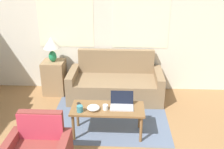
# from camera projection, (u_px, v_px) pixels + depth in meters

# --- Properties ---
(wall_back) EXTENTS (6.90, 0.06, 2.60)m
(wall_back) POSITION_uv_depth(u_px,v_px,m) (107.00, 27.00, 5.16)
(wall_back) COLOR silver
(wall_back) RESTS_ON ground_plane
(rug) EXTENTS (1.98, 1.83, 0.01)m
(rug) POSITION_uv_depth(u_px,v_px,m) (110.00, 113.00, 4.64)
(rug) COLOR slate
(rug) RESTS_ON ground_plane
(couch) EXTENTS (1.80, 0.83, 0.89)m
(couch) POSITION_uv_depth(u_px,v_px,m) (115.00, 84.00, 5.16)
(couch) COLOR #846B4C
(couch) RESTS_ON ground_plane
(side_table) EXTENTS (0.43, 0.43, 0.68)m
(side_table) POSITION_uv_depth(u_px,v_px,m) (55.00, 77.00, 5.28)
(side_table) COLOR #937551
(side_table) RESTS_ON ground_plane
(table_lamp) EXTENTS (0.32, 0.32, 0.49)m
(table_lamp) POSITION_uv_depth(u_px,v_px,m) (52.00, 45.00, 5.03)
(table_lamp) COLOR #1E8451
(table_lamp) RESTS_ON side_table
(coffee_table) EXTENTS (1.10, 0.47, 0.46)m
(coffee_table) POSITION_uv_depth(u_px,v_px,m) (108.00, 111.00, 3.94)
(coffee_table) COLOR brown
(coffee_table) RESTS_ON ground_plane
(laptop) EXTENTS (0.34, 0.26, 0.22)m
(laptop) POSITION_uv_depth(u_px,v_px,m) (122.00, 104.00, 3.94)
(laptop) COLOR #B7B7BC
(laptop) RESTS_ON coffee_table
(cup_navy) EXTENTS (0.09, 0.09, 0.10)m
(cup_navy) POSITION_uv_depth(u_px,v_px,m) (80.00, 109.00, 3.80)
(cup_navy) COLOR teal
(cup_navy) RESTS_ON coffee_table
(cup_yellow) EXTENTS (0.08, 0.08, 0.08)m
(cup_yellow) POSITION_uv_depth(u_px,v_px,m) (105.00, 107.00, 3.86)
(cup_yellow) COLOR white
(cup_yellow) RESTS_ON coffee_table
(snack_bowl) EXTENTS (0.19, 0.19, 0.07)m
(snack_bowl) POSITION_uv_depth(u_px,v_px,m) (93.00, 108.00, 3.85)
(snack_bowl) COLOR white
(snack_bowl) RESTS_ON coffee_table
(tv_remote) EXTENTS (0.11, 0.15, 0.02)m
(tv_remote) POSITION_uv_depth(u_px,v_px,m) (80.00, 105.00, 3.98)
(tv_remote) COLOR black
(tv_remote) RESTS_ON coffee_table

